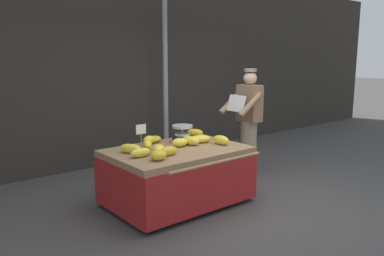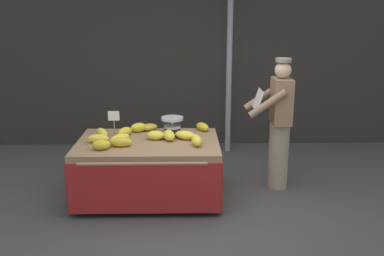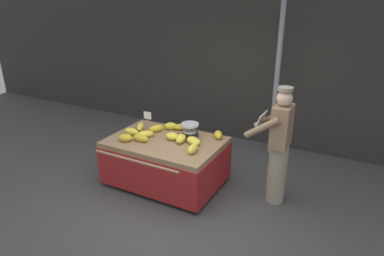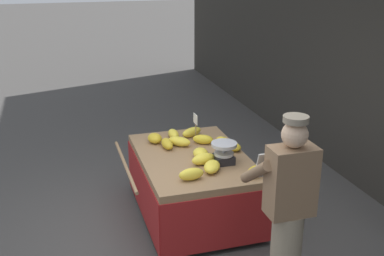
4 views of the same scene
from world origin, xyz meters
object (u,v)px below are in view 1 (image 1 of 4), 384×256
at_px(banana_bunch_3, 168,151).
at_px(banana_bunch_1, 195,132).
at_px(banana_bunch_4, 190,141).
at_px(banana_bunch_0, 221,140).
at_px(banana_bunch_6, 154,139).
at_px(street_pole, 165,79).
at_px(price_sign, 141,132).
at_px(banana_bunch_11, 131,149).
at_px(banana_bunch_10, 159,149).
at_px(vendor_person, 248,122).
at_px(banana_bunch_9, 179,142).
at_px(banana_bunch_5, 149,140).
at_px(banana_bunch_12, 140,153).
at_px(banana_bunch_7, 201,139).
at_px(banana_cart, 177,163).
at_px(banana_bunch_2, 147,145).
at_px(weighing_scale, 182,134).
at_px(banana_bunch_8, 158,155).

bearing_deg(banana_bunch_3, banana_bunch_1, 34.92).
bearing_deg(banana_bunch_4, banana_bunch_0, -35.36).
bearing_deg(banana_bunch_6, banana_bunch_0, -48.09).
xyz_separation_m(street_pole, price_sign, (-1.60, -1.72, -0.51)).
distance_m(banana_bunch_0, banana_bunch_1, 0.66).
bearing_deg(banana_bunch_11, banana_bunch_10, -42.22).
bearing_deg(banana_bunch_4, banana_bunch_3, -154.32).
bearing_deg(vendor_person, banana_bunch_3, -164.83).
bearing_deg(banana_bunch_9, banana_bunch_5, 124.57).
xyz_separation_m(price_sign, banana_bunch_6, (0.41, 0.32, -0.20)).
height_order(banana_bunch_0, banana_bunch_12, banana_bunch_0).
distance_m(street_pole, price_sign, 2.41).
relative_size(banana_bunch_1, banana_bunch_5, 1.14).
bearing_deg(banana_bunch_1, banana_bunch_7, -120.23).
bearing_deg(banana_bunch_12, banana_cart, 6.79).
xyz_separation_m(banana_bunch_9, banana_bunch_10, (-0.42, -0.13, -0.00)).
distance_m(street_pole, banana_bunch_9, 2.23).
bearing_deg(banana_bunch_1, vendor_person, -8.93).
bearing_deg(banana_bunch_12, banana_bunch_7, 7.71).
xyz_separation_m(banana_bunch_2, banana_bunch_3, (0.01, -0.44, -0.00)).
bearing_deg(banana_bunch_0, street_pole, 74.37).
bearing_deg(weighing_scale, banana_bunch_6, 144.42).
bearing_deg(banana_bunch_4, banana_bunch_2, 162.55).
bearing_deg(banana_bunch_3, banana_bunch_8, -154.65).
height_order(price_sign, banana_bunch_1, price_sign).
bearing_deg(banana_bunch_6, banana_bunch_11, -150.21).
xyz_separation_m(price_sign, banana_bunch_12, (-0.16, -0.23, -0.19)).
relative_size(banana_cart, banana_bunch_0, 6.71).
xyz_separation_m(banana_bunch_2, banana_bunch_6, (0.29, 0.27, -0.01)).
xyz_separation_m(banana_bunch_8, banana_bunch_10, (0.18, 0.25, -0.00)).
bearing_deg(banana_bunch_3, banana_bunch_4, 25.68).
bearing_deg(banana_bunch_5, price_sign, -137.66).
xyz_separation_m(banana_cart, banana_bunch_8, (-0.51, -0.32, 0.25)).
relative_size(banana_bunch_0, banana_bunch_10, 0.92).
height_order(banana_bunch_5, banana_bunch_8, banana_bunch_5).
bearing_deg(banana_bunch_3, banana_bunch_9, 36.74).
distance_m(street_pole, banana_bunch_11, 2.56).
height_order(street_pole, banana_bunch_11, street_pole).
distance_m(banana_bunch_2, banana_bunch_9, 0.43).
bearing_deg(banana_bunch_8, price_sign, 81.01).
relative_size(weighing_scale, banana_bunch_8, 1.36).
distance_m(street_pole, banana_bunch_10, 2.56).
bearing_deg(banana_bunch_4, banana_bunch_9, 172.76).
xyz_separation_m(price_sign, banana_bunch_1, (1.12, 0.30, -0.19)).
bearing_deg(weighing_scale, banana_bunch_0, -56.89).
distance_m(price_sign, banana_bunch_1, 1.17).
xyz_separation_m(price_sign, banana_bunch_4, (0.69, -0.12, -0.19)).
xyz_separation_m(banana_cart, banana_bunch_3, (-0.30, -0.22, 0.25)).
bearing_deg(banana_bunch_11, banana_bunch_2, 11.82).
height_order(price_sign, banana_bunch_9, price_sign).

